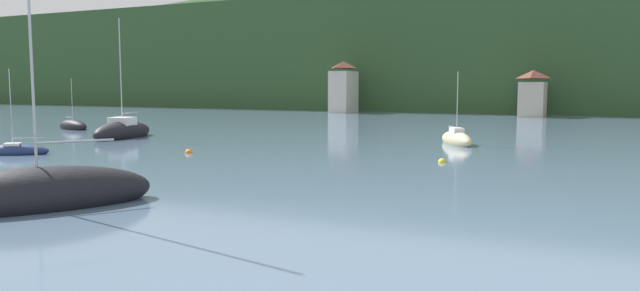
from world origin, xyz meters
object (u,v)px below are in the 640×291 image
(sailboat_mid_5, at_px, (38,195))
(sailboat_far_10, at_px, (456,140))
(sailboat_mid_1, at_px, (13,151))
(mooring_buoy_mid, at_px, (442,162))
(sailboat_far_6, at_px, (73,126))
(mooring_buoy_near, at_px, (189,153))
(shore_building_westcentral, at_px, (533,94))
(shore_building_west, at_px, (344,88))
(sailboat_far_11, at_px, (123,132))

(sailboat_mid_5, bearing_deg, sailboat_far_10, -164.45)
(sailboat_mid_1, relative_size, mooring_buoy_mid, 11.93)
(sailboat_far_6, bearing_deg, mooring_buoy_mid, 3.98)
(mooring_buoy_near, bearing_deg, sailboat_far_10, 43.17)
(shore_building_westcentral, bearing_deg, mooring_buoy_mid, -88.65)
(sailboat_far_6, distance_m, sailboat_far_10, 39.57)
(sailboat_far_10, distance_m, mooring_buoy_near, 20.41)
(sailboat_mid_5, xyz_separation_m, sailboat_far_10, (8.58, 30.99, -0.14))
(mooring_buoy_near, bearing_deg, sailboat_mid_1, -149.70)
(shore_building_west, xyz_separation_m, sailboat_mid_5, (20.65, -75.98, -3.59))
(sailboat_mid_1, xyz_separation_m, mooring_buoy_mid, (26.55, 8.45, -0.24))
(sailboat_far_6, distance_m, mooring_buoy_mid, 42.46)
(sailboat_mid_5, xyz_separation_m, mooring_buoy_mid, (10.36, 19.70, -0.50))
(shore_building_west, relative_size, sailboat_far_11, 0.78)
(sailboat_mid_1, xyz_separation_m, sailboat_far_6, (-14.77, 18.21, 0.07))
(shore_building_westcentral, height_order, sailboat_far_11, sailboat_far_11)
(sailboat_far_11, relative_size, mooring_buoy_near, 20.22)
(shore_building_westcentral, distance_m, mooring_buoy_near, 61.19)
(sailboat_far_10, xyz_separation_m, mooring_buoy_mid, (1.78, -11.29, -0.36))
(shore_building_west, distance_m, sailboat_mid_5, 78.82)
(sailboat_mid_1, distance_m, sailboat_mid_5, 19.72)
(shore_building_west, height_order, mooring_buoy_near, shore_building_west)
(sailboat_mid_1, relative_size, sailboat_far_6, 1.05)
(mooring_buoy_near, xyz_separation_m, mooring_buoy_mid, (16.66, 2.67, 0.00))
(sailboat_mid_5, relative_size, sailboat_far_6, 2.33)
(mooring_buoy_near, bearing_deg, mooring_buoy_mid, 9.12)
(sailboat_far_6, height_order, sailboat_far_11, sailboat_far_11)
(sailboat_far_6, distance_m, mooring_buoy_near, 27.62)
(mooring_buoy_mid, bearing_deg, mooring_buoy_near, -170.88)
(sailboat_mid_5, bearing_deg, shore_building_westcentral, -155.74)
(sailboat_far_6, bearing_deg, sailboat_mid_5, -26.31)
(shore_building_westcentral, distance_m, sailboat_far_11, 59.21)
(shore_building_west, relative_size, sailboat_far_6, 1.50)
(mooring_buoy_mid, bearing_deg, sailboat_far_6, 166.71)
(shore_building_west, bearing_deg, sailboat_mid_1, -86.06)
(shore_building_west, height_order, mooring_buoy_mid, shore_building_west)
(shore_building_westcentral, xyz_separation_m, mooring_buoy_mid, (1.33, -56.47, -3.24))
(shore_building_westcentral, xyz_separation_m, sailboat_mid_1, (-25.22, -64.93, -3.00))
(sailboat_far_11, bearing_deg, sailboat_mid_1, 2.48)
(sailboat_mid_5, distance_m, mooring_buoy_mid, 22.27)
(shore_building_westcentral, relative_size, mooring_buoy_near, 12.48)
(shore_building_westcentral, xyz_separation_m, sailboat_far_6, (-39.99, -46.71, -2.93))
(sailboat_mid_5, distance_m, sailboat_far_6, 42.74)
(shore_building_westcentral, distance_m, mooring_buoy_mid, 56.58)
(shore_building_west, height_order, shore_building_westcentral, shore_building_west)
(sailboat_mid_5, height_order, mooring_buoy_near, sailboat_mid_5)
(shore_building_west, bearing_deg, sailboat_mid_5, -74.79)
(sailboat_mid_1, xyz_separation_m, sailboat_mid_5, (16.20, -11.25, 0.26))
(sailboat_far_6, height_order, mooring_buoy_near, sailboat_far_6)
(sailboat_far_11, height_order, mooring_buoy_near, sailboat_far_11)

